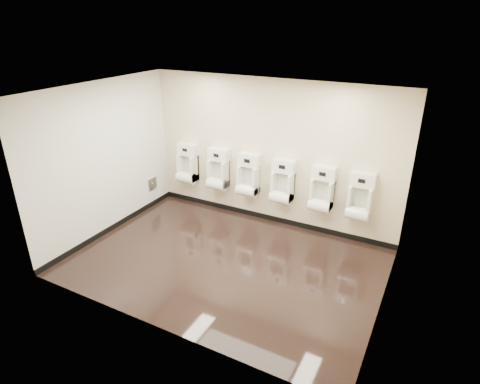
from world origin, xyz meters
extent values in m
cube|color=black|center=(0.00, 0.00, 0.00)|extent=(5.00, 3.50, 0.00)
cube|color=white|center=(0.00, 0.00, 2.80)|extent=(5.00, 3.50, 0.00)
cube|color=beige|center=(0.00, 1.75, 1.40)|extent=(5.00, 0.02, 2.80)
cube|color=beige|center=(0.00, -1.75, 1.40)|extent=(5.00, 0.02, 2.80)
cube|color=beige|center=(-2.50, 0.00, 1.40)|extent=(0.02, 3.50, 2.80)
cube|color=beige|center=(2.50, 0.00, 1.40)|extent=(0.02, 3.50, 2.80)
cube|color=white|center=(-2.50, 0.00, 1.40)|extent=(0.01, 3.50, 2.80)
cube|color=black|center=(0.00, 1.74, 0.05)|extent=(5.00, 0.02, 0.10)
cube|color=black|center=(-2.49, 0.00, 0.05)|extent=(0.02, 3.50, 0.10)
cube|color=#9E9EA3|center=(-2.48, 1.20, 0.50)|extent=(0.03, 0.25, 0.25)
cylinder|color=silver|center=(-2.46, 1.20, 0.50)|extent=(0.02, 0.04, 0.04)
cube|color=silver|center=(-1.83, 1.61, 0.84)|extent=(0.39, 0.28, 0.55)
cube|color=silver|center=(-1.83, 1.70, 0.88)|extent=(0.29, 0.01, 0.43)
cylinder|color=silver|center=(-1.83, 1.54, 0.64)|extent=(0.39, 0.24, 0.24)
cube|color=silver|center=(-1.83, 1.65, 1.23)|extent=(0.43, 0.20, 0.24)
cube|color=black|center=(-1.83, 1.54, 1.25)|extent=(0.11, 0.01, 0.06)
cube|color=silver|center=(-1.83, 1.54, 1.25)|extent=(0.13, 0.01, 0.08)
cylinder|color=silver|center=(-1.61, 1.65, 1.23)|extent=(0.01, 0.03, 0.03)
cube|color=silver|center=(-1.08, 1.61, 0.84)|extent=(0.39, 0.28, 0.55)
cube|color=silver|center=(-1.08, 1.70, 0.88)|extent=(0.29, 0.01, 0.43)
cylinder|color=silver|center=(-1.08, 1.54, 0.64)|extent=(0.39, 0.24, 0.24)
cube|color=silver|center=(-1.08, 1.65, 1.23)|extent=(0.43, 0.20, 0.24)
cube|color=black|center=(-1.08, 1.54, 1.25)|extent=(0.11, 0.01, 0.06)
cube|color=silver|center=(-1.08, 1.54, 1.25)|extent=(0.13, 0.01, 0.08)
cylinder|color=silver|center=(-0.85, 1.65, 1.23)|extent=(0.01, 0.03, 0.03)
cube|color=silver|center=(-0.39, 1.61, 0.84)|extent=(0.39, 0.28, 0.55)
cube|color=silver|center=(-0.39, 1.70, 0.88)|extent=(0.29, 0.01, 0.43)
cylinder|color=silver|center=(-0.39, 1.54, 0.64)|extent=(0.39, 0.24, 0.24)
cube|color=silver|center=(-0.39, 1.65, 1.23)|extent=(0.43, 0.20, 0.24)
cube|color=black|center=(-0.39, 1.54, 1.25)|extent=(0.11, 0.01, 0.06)
cube|color=silver|center=(-0.39, 1.54, 1.25)|extent=(0.13, 0.01, 0.08)
cylinder|color=silver|center=(-0.17, 1.65, 1.23)|extent=(0.01, 0.03, 0.03)
cube|color=silver|center=(0.33, 1.61, 0.84)|extent=(0.39, 0.28, 0.55)
cube|color=silver|center=(0.33, 1.70, 0.88)|extent=(0.29, 0.01, 0.43)
cylinder|color=silver|center=(0.33, 1.54, 0.64)|extent=(0.39, 0.24, 0.24)
cube|color=silver|center=(0.33, 1.65, 1.23)|extent=(0.43, 0.20, 0.24)
cube|color=black|center=(0.33, 1.54, 1.25)|extent=(0.11, 0.01, 0.06)
cube|color=silver|center=(0.33, 1.54, 1.25)|extent=(0.13, 0.01, 0.08)
cylinder|color=silver|center=(0.55, 1.65, 1.23)|extent=(0.01, 0.03, 0.03)
cube|color=silver|center=(1.09, 1.61, 0.84)|extent=(0.39, 0.28, 0.55)
cube|color=silver|center=(1.09, 1.70, 0.88)|extent=(0.29, 0.01, 0.43)
cylinder|color=silver|center=(1.09, 1.54, 0.64)|extent=(0.39, 0.24, 0.24)
cube|color=silver|center=(1.09, 1.65, 1.23)|extent=(0.43, 0.20, 0.24)
cube|color=black|center=(1.09, 1.54, 1.25)|extent=(0.11, 0.01, 0.06)
cube|color=silver|center=(1.09, 1.54, 1.25)|extent=(0.13, 0.01, 0.08)
cylinder|color=silver|center=(1.31, 1.65, 1.23)|extent=(0.01, 0.03, 0.03)
cube|color=silver|center=(1.77, 1.61, 0.84)|extent=(0.39, 0.28, 0.55)
cube|color=silver|center=(1.77, 1.70, 0.88)|extent=(0.29, 0.01, 0.43)
cylinder|color=silver|center=(1.77, 1.54, 0.64)|extent=(0.39, 0.24, 0.24)
cube|color=silver|center=(1.77, 1.65, 1.23)|extent=(0.43, 0.20, 0.24)
cube|color=black|center=(1.77, 1.54, 1.25)|extent=(0.11, 0.01, 0.06)
cube|color=silver|center=(1.77, 1.54, 1.25)|extent=(0.13, 0.01, 0.08)
cylinder|color=silver|center=(1.99, 1.65, 1.23)|extent=(0.01, 0.03, 0.03)
camera|label=1|loc=(2.87, -4.90, 3.81)|focal=30.00mm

